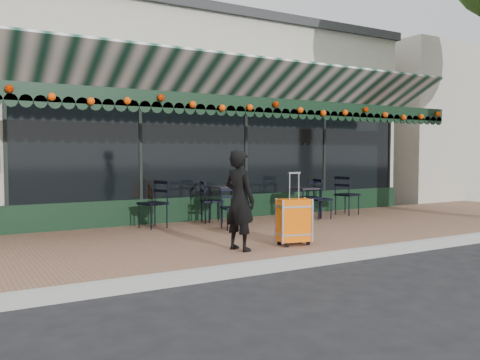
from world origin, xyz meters
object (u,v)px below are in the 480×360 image
chair_a_left (310,198)px  chair_b_left (153,204)px  chair_b_right (212,202)px  woman (239,200)px  suitcase (294,221)px  chair_a_right (347,195)px  chair_a_front (320,200)px  chair_b_front (232,208)px  cafe_table_a (305,190)px  cafe_table_b (227,190)px

chair_a_left → chair_b_left: (-3.41, 0.38, 0.02)m
chair_b_right → woman: bearing=174.7°
suitcase → chair_a_right: bearing=49.2°
woman → chair_a_front: bearing=-72.1°
chair_a_front → chair_b_front: size_ratio=1.07×
cafe_table_a → chair_b_front: 2.22m
chair_b_right → chair_a_left: bearing=-88.4°
cafe_table_a → cafe_table_b: bearing=176.4°
suitcase → cafe_table_a: (2.13, 2.47, 0.23)m
woman → chair_a_front: woman is taller
woman → cafe_table_a: bearing=-67.4°
chair_a_front → chair_b_left: 3.60m
chair_a_front → chair_b_left: (-3.55, 0.55, 0.04)m
woman → suitcase: 0.99m
chair_a_left → cafe_table_a: bearing=-124.4°
woman → cafe_table_b: bearing=-40.9°
cafe_table_a → chair_a_left: chair_a_left is taller
chair_a_right → woman: bearing=107.1°
chair_a_left → chair_b_front: bearing=-66.2°
cafe_table_b → chair_a_front: bearing=-9.7°
woman → cafe_table_a: 3.89m
chair_b_right → cafe_table_a: bearing=-86.9°
woman → chair_a_left: 3.91m
chair_a_right → chair_a_front: 1.03m
suitcase → chair_a_left: suitcase is taller
cafe_table_a → chair_a_front: 0.37m
suitcase → chair_b_front: (-0.00, 1.89, 0.01)m
woman → cafe_table_b: woman is taller
chair_b_right → chair_b_front: (-0.08, -0.99, -0.04)m
cafe_table_a → chair_a_left: 0.20m
cafe_table_a → chair_a_left: (0.07, -0.07, -0.17)m
chair_b_front → cafe_table_b: bearing=78.5°
chair_a_front → chair_b_front: (-2.35, -0.34, -0.03)m
chair_a_right → chair_b_left: size_ratio=1.00×
woman → chair_b_right: bearing=-35.4°
chair_a_left → chair_b_right: (-2.12, 0.48, -0.01)m
cafe_table_a → chair_a_front: size_ratio=0.82×
chair_b_front → chair_b_right: bearing=94.5°
chair_b_front → chair_a_right: bearing=19.2°
suitcase → chair_a_left: bearing=60.1°
chair_a_front → chair_b_left: bearing=173.7°
woman → cafe_table_a: size_ratio=2.18×
chair_a_right → chair_b_right: bearing=70.7°
cafe_table_b → chair_a_left: chair_a_left is taller
cafe_table_b → chair_a_front: chair_a_front is taller
cafe_table_a → chair_a_left: bearing=-45.1°
woman → chair_a_left: bearing=-68.9°
cafe_table_a → chair_b_left: chair_b_left is taller
woman → chair_a_left: woman is taller
suitcase → chair_b_left: size_ratio=1.22×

